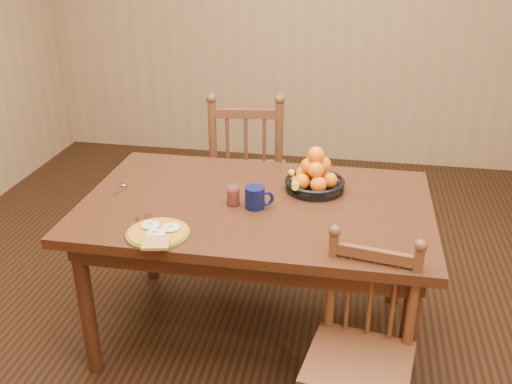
% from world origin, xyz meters
% --- Properties ---
extents(room, '(4.52, 5.02, 2.72)m').
position_xyz_m(room, '(0.00, 0.00, 1.35)').
color(room, black).
rests_on(room, ground).
extents(dining_table, '(1.60, 1.00, 0.75)m').
position_xyz_m(dining_table, '(0.00, 0.00, 0.67)').
color(dining_table, black).
rests_on(dining_table, ground).
extents(chair_far, '(0.52, 0.50, 1.03)m').
position_xyz_m(chair_far, '(-0.21, 0.86, 0.50)').
color(chair_far, '#482615').
rests_on(chair_far, ground).
extents(chair_near, '(0.45, 0.43, 0.86)m').
position_xyz_m(chair_near, '(0.51, -0.56, 0.42)').
color(chair_near, '#482615').
rests_on(chair_near, ground).
extents(breakfast_plate, '(0.26, 0.30, 0.04)m').
position_xyz_m(breakfast_plate, '(-0.34, -0.38, 0.76)').
color(breakfast_plate, '#59601E').
rests_on(breakfast_plate, dining_table).
extents(fork, '(0.07, 0.18, 0.00)m').
position_xyz_m(fork, '(-0.45, -0.29, 0.75)').
color(fork, silver).
rests_on(fork, dining_table).
extents(spoon, '(0.05, 0.16, 0.01)m').
position_xyz_m(spoon, '(-0.67, 0.04, 0.75)').
color(spoon, silver).
rests_on(spoon, dining_table).
extents(coffee_mug, '(0.13, 0.09, 0.10)m').
position_xyz_m(coffee_mug, '(0.01, -0.06, 0.80)').
color(coffee_mug, '#090E34').
rests_on(coffee_mug, dining_table).
extents(juice_glass, '(0.06, 0.06, 0.09)m').
position_xyz_m(juice_glass, '(-0.10, -0.04, 0.79)').
color(juice_glass, silver).
rests_on(juice_glass, dining_table).
extents(fruit_bowl, '(0.29, 0.29, 0.22)m').
position_xyz_m(fruit_bowl, '(0.25, 0.18, 0.82)').
color(fruit_bowl, black).
rests_on(fruit_bowl, dining_table).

